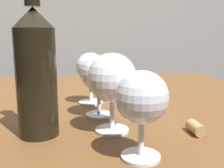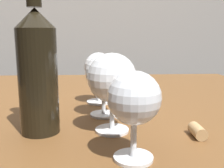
% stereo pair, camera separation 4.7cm
% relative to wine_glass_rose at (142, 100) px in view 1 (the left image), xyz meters
% --- Properties ---
extents(dining_table, '(1.16, 0.92, 0.76)m').
position_rel_wine_glass_rose_xyz_m(dining_table, '(-0.08, 0.34, -0.19)').
color(dining_table, brown).
rests_on(dining_table, ground_plane).
extents(wine_glass_rose, '(0.08, 0.08, 0.13)m').
position_rel_wine_glass_rose_xyz_m(wine_glass_rose, '(0.00, 0.00, 0.00)').
color(wine_glass_rose, white).
rests_on(wine_glass_rose, dining_table).
extents(wine_glass_chardonnay, '(0.09, 0.09, 0.15)m').
position_rel_wine_glass_rose_xyz_m(wine_glass_chardonnay, '(-0.03, 0.11, 0.01)').
color(wine_glass_chardonnay, white).
rests_on(wine_glass_chardonnay, dining_table).
extents(wine_glass_cabernet, '(0.08, 0.08, 0.14)m').
position_rel_wine_glass_rose_xyz_m(wine_glass_cabernet, '(-0.04, 0.21, 0.00)').
color(wine_glass_cabernet, white).
rests_on(wine_glass_cabernet, dining_table).
extents(wine_glass_amber, '(0.08, 0.08, 0.13)m').
position_rel_wine_glass_rose_xyz_m(wine_glass_amber, '(-0.05, 0.32, 0.00)').
color(wine_glass_amber, white).
rests_on(wine_glass_amber, dining_table).
extents(wine_bottle, '(0.07, 0.07, 0.30)m').
position_rel_wine_glass_rose_xyz_m(wine_bottle, '(-0.16, 0.12, 0.03)').
color(wine_bottle, black).
rests_on(wine_bottle, dining_table).
extents(cork, '(0.02, 0.04, 0.02)m').
position_rel_wine_glass_rose_xyz_m(cork, '(0.13, 0.08, -0.08)').
color(cork, tan).
rests_on(cork, dining_table).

